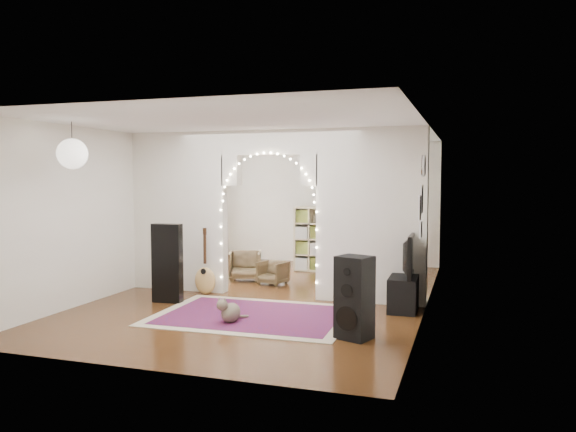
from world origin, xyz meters
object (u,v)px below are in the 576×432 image
(media_console, at_px, (404,292))
(dining_chair_left, at_px, (245,266))
(floor_speaker, at_px, (354,298))
(dining_table, at_px, (351,235))
(bookcase, at_px, (326,239))
(acoustic_guitar, at_px, (205,270))
(dining_chair_right, at_px, (273,273))

(media_console, xyz_separation_m, dining_chair_left, (-3.11, 1.37, 0.02))
(floor_speaker, bearing_deg, dining_table, 122.57)
(floor_speaker, height_order, media_console, floor_speaker)
(bookcase, distance_m, dining_table, 1.02)
(acoustic_guitar, relative_size, dining_chair_left, 1.56)
(floor_speaker, relative_size, dining_chair_left, 1.66)
(acoustic_guitar, xyz_separation_m, dining_table, (1.69, 3.74, 0.27))
(acoustic_guitar, bearing_deg, dining_table, 72.39)
(acoustic_guitar, height_order, dining_chair_left, acoustic_guitar)
(floor_speaker, xyz_separation_m, dining_table, (-1.16, 5.50, 0.18))
(bookcase, xyz_separation_m, dining_chair_right, (-0.58, -1.63, -0.45))
(media_console, distance_m, dining_chair_left, 3.40)
(media_console, height_order, bookcase, bookcase)
(floor_speaker, relative_size, dining_table, 0.80)
(bookcase, relative_size, dining_chair_left, 2.22)
(media_console, bearing_deg, dining_chair_right, 154.29)
(floor_speaker, height_order, dining_chair_right, floor_speaker)
(floor_speaker, bearing_deg, acoustic_guitar, 168.96)
(dining_chair_left, distance_m, dining_chair_right, 0.68)
(dining_table, bearing_deg, bookcase, -105.29)
(media_console, height_order, dining_chair_right, media_console)
(dining_table, xyz_separation_m, dining_chair_right, (-0.91, -2.59, -0.47))
(floor_speaker, relative_size, dining_chair_right, 2.13)
(media_console, xyz_separation_m, dining_chair_right, (-2.47, 1.15, -0.04))
(dining_table, xyz_separation_m, dining_chair_left, (-1.55, -2.37, -0.41))
(bookcase, height_order, dining_chair_left, bookcase)
(media_console, distance_m, dining_table, 4.07)
(acoustic_guitar, height_order, dining_chair_right, acoustic_guitar)
(acoustic_guitar, relative_size, floor_speaker, 0.94)
(dining_chair_left, bearing_deg, floor_speaker, -68.06)
(acoustic_guitar, relative_size, dining_table, 0.75)
(dining_table, height_order, dining_chair_left, dining_table)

